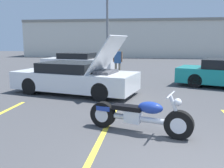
% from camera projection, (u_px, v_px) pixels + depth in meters
% --- Properties ---
extents(parking_stripe_middle, '(0.12, 5.21, 0.01)m').
position_uv_depth(parking_stripe_middle, '(101.00, 138.00, 5.21)').
color(parking_stripe_middle, yellow).
rests_on(parking_stripe_middle, ground).
extents(far_building, '(32.00, 4.20, 4.40)m').
position_uv_depth(far_building, '(158.00, 37.00, 29.56)').
color(far_building, beige).
rests_on(far_building, ground).
extents(light_pole, '(1.21, 0.28, 7.73)m').
position_uv_depth(light_pole, '(108.00, 11.00, 19.64)').
color(light_pole, slate).
rests_on(light_pole, ground).
extents(motorcycle, '(2.30, 0.95, 0.94)m').
position_uv_depth(motorcycle, '(138.00, 116.00, 5.46)').
color(motorcycle, black).
rests_on(motorcycle, ground).
extents(show_car_hood_open, '(4.96, 2.89, 2.18)m').
position_uv_depth(show_car_hood_open, '(75.00, 78.00, 9.50)').
color(show_car_hood_open, white).
rests_on(show_car_hood_open, ground).
extents(parked_car_left_row, '(4.97, 2.45, 1.20)m').
position_uv_depth(parked_car_left_row, '(79.00, 62.00, 16.29)').
color(parked_car_left_row, white).
rests_on(parked_car_left_row, ground).
extents(spectator_near_motorcycle, '(0.52, 0.22, 1.64)m').
position_uv_depth(spectator_near_motorcycle, '(118.00, 60.00, 13.39)').
color(spectator_near_motorcycle, gray).
rests_on(spectator_near_motorcycle, ground).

